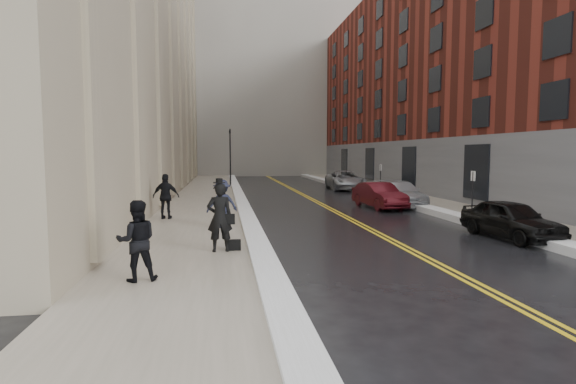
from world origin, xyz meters
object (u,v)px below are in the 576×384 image
object	(u,v)px
pedestrian_c	(166,196)
pedestrian_main	(220,217)
car_silver_near	(400,193)
car_maroon	(379,195)
car_silver_far	(345,180)
pedestrian_b	(222,204)
car_black	(511,219)
pedestrian_a	(137,241)

from	to	relation	value
pedestrian_c	pedestrian_main	bearing A→B (deg)	118.08
car_silver_near	car_maroon	bearing A→B (deg)	-148.48
car_silver_far	pedestrian_main	xyz separation A→B (m)	(-10.17, -23.04, 0.37)
pedestrian_main	pedestrian_c	world-z (taller)	pedestrian_main
pedestrian_b	pedestrian_c	world-z (taller)	pedestrian_c
car_black	pedestrian_a	xyz separation A→B (m)	(-12.00, -4.11, 0.37)
pedestrian_main	pedestrian_c	size ratio (longest dim) A/B	1.02
car_maroon	car_silver_far	bearing A→B (deg)	76.11
car_silver_far	pedestrian_main	world-z (taller)	pedestrian_main
car_silver_near	pedestrian_b	bearing A→B (deg)	-142.60
car_silver_far	pedestrian_a	world-z (taller)	pedestrian_a
car_silver_near	pedestrian_main	xyz separation A→B (m)	(-10.17, -11.39, 0.45)
pedestrian_a	pedestrian_c	world-z (taller)	pedestrian_c
car_black	car_maroon	size ratio (longest dim) A/B	0.95
car_silver_near	pedestrian_c	world-z (taller)	pedestrian_c
car_black	car_silver_near	xyz separation A→B (m)	(0.00, 10.07, 0.02)
pedestrian_c	pedestrian_b	bearing A→B (deg)	142.33
pedestrian_main	pedestrian_c	bearing A→B (deg)	-77.40
pedestrian_main	pedestrian_a	xyz separation A→B (m)	(-1.82, -2.79, -0.09)
pedestrian_main	pedestrian_a	world-z (taller)	pedestrian_main
car_maroon	pedestrian_b	bearing A→B (deg)	-151.01
car_black	car_maroon	xyz separation A→B (m)	(-1.56, 9.21, 0.01)
pedestrian_a	car_silver_near	bearing A→B (deg)	-141.51
pedestrian_b	pedestrian_c	distance (m)	3.56
car_silver_near	car_silver_far	size ratio (longest dim) A/B	0.87
car_maroon	pedestrian_main	distance (m)	13.62
pedestrian_b	pedestrian_a	bearing A→B (deg)	62.22
pedestrian_a	car_silver_far	bearing A→B (deg)	-126.19
car_black	pedestrian_b	distance (m)	10.57
car_black	pedestrian_main	bearing A→B (deg)	-178.05
car_maroon	car_silver_far	distance (m)	12.61
pedestrian_main	pedestrian_b	size ratio (longest dim) A/B	1.09
car_black	pedestrian_main	xyz separation A→B (m)	(-10.17, -1.32, 0.47)
pedestrian_a	pedestrian_c	bearing A→B (deg)	-98.09
car_black	pedestrian_a	bearing A→B (deg)	-166.52
car_black	car_silver_far	xyz separation A→B (m)	(0.00, 21.72, 0.09)
pedestrian_b	car_black	bearing A→B (deg)	150.23
car_silver_near	pedestrian_main	size ratio (longest dim) A/B	2.42
car_silver_far	pedestrian_c	xyz separation A→B (m)	(-12.54, -16.08, 0.35)
car_black	car_silver_far	distance (m)	21.72
car_maroon	pedestrian_main	size ratio (longest dim) A/B	2.12
pedestrian_a	car_black	bearing A→B (deg)	-172.36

